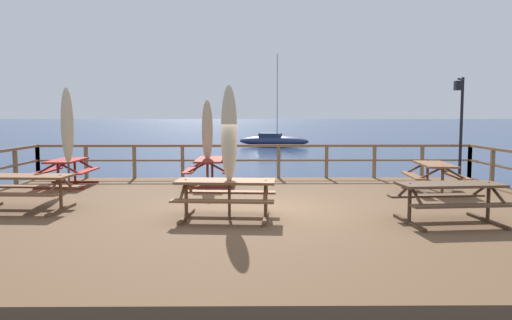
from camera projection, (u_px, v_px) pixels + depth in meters
The scene contains 14 objects.
ground_plane at pixel (256, 238), 10.96m from camera, with size 600.00×600.00×0.00m, color navy.
wooden_deck at pixel (256, 224), 10.93m from camera, with size 14.28×11.08×0.63m, color brown.
railing_waterside_far at pixel (255, 155), 16.20m from camera, with size 14.08×0.10×1.09m.
picnic_table_mid_left at pixel (226, 190), 9.89m from camera, with size 2.04×1.54×0.78m.
picnic_table_front_left at pixel (21, 185), 10.68m from camera, with size 2.14×1.51×0.78m.
picnic_table_back_left at pixel (210, 166), 14.72m from camera, with size 1.40×2.01×0.78m.
picnic_table_mid_centre at pixel (450, 194), 9.44m from camera, with size 2.03×1.57×0.78m.
picnic_table_front_right at pixel (435, 171), 13.26m from camera, with size 1.52×1.83×0.78m.
picnic_table_mid_right at pixel (67, 167), 14.40m from camera, with size 1.40×1.67×0.78m.
patio_umbrella_short_front at pixel (229, 134), 9.79m from camera, with size 0.32×0.32×2.63m.
patio_umbrella_short_mid at pixel (67, 126), 13.18m from camera, with size 0.32×0.32×2.77m.
patio_umbrella_tall_mid_left at pixel (207, 131), 14.64m from camera, with size 0.32×0.32×2.49m.
lamp_post_hooked at pixel (460, 113), 15.43m from camera, with size 0.47×0.59×3.20m.
sailboat_distant at pixel (273, 140), 42.30m from camera, with size 6.23×3.28×7.72m.
Camera 1 is at (-0.11, -10.76, 2.68)m, focal length 35.21 mm.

